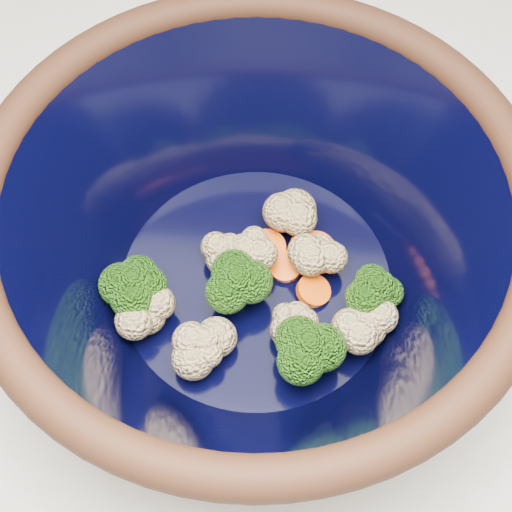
# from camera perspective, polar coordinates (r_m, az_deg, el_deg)

# --- Properties ---
(counter) EXTENTS (1.20, 1.20, 0.90)m
(counter) POSITION_cam_1_polar(r_m,az_deg,el_deg) (0.99, 2.97, -18.93)
(counter) COLOR silver
(counter) RESTS_ON ground
(mixing_bowl) EXTENTS (0.43, 0.43, 0.16)m
(mixing_bowl) POSITION_cam_1_polar(r_m,az_deg,el_deg) (0.50, -0.00, 0.90)
(mixing_bowl) COLOR black
(mixing_bowl) RESTS_ON counter
(vegetable_pile) EXTENTS (0.21, 0.16, 0.05)m
(vegetable_pile) POSITION_cam_1_polar(r_m,az_deg,el_deg) (0.52, 0.44, -2.84)
(vegetable_pile) COLOR #608442
(vegetable_pile) RESTS_ON mixing_bowl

